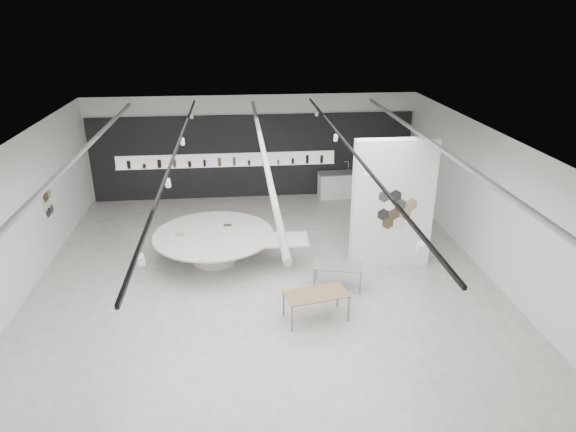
{
  "coord_description": "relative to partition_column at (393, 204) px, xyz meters",
  "views": [
    {
      "loc": [
        -0.61,
        -11.5,
        6.8
      ],
      "look_at": [
        0.69,
        1.2,
        1.5
      ],
      "focal_mm": 32.0,
      "sensor_mm": 36.0,
      "label": 1
    }
  ],
  "objects": [
    {
      "name": "partition_column",
      "position": [
        0.0,
        0.0,
        0.0
      ],
      "size": [
        2.2,
        0.38,
        3.6
      ],
      "color": "white",
      "rests_on": "ground"
    },
    {
      "name": "sample_table_wood",
      "position": [
        -2.44,
        -2.48,
        -1.18
      ],
      "size": [
        1.55,
        0.99,
        0.67
      ],
      "rotation": [
        0.0,
        0.0,
        0.2
      ],
      "color": "olive",
      "rests_on": "ground"
    },
    {
      "name": "sample_table_stone",
      "position": [
        -1.66,
        -1.13,
        -1.22
      ],
      "size": [
        1.35,
        0.92,
        0.64
      ],
      "rotation": [
        0.0,
        0.0,
        -0.26
      ],
      "color": "slate",
      "rests_on": "ground"
    },
    {
      "name": "kitchen_counter",
      "position": [
        -0.27,
        5.52,
        -1.32
      ],
      "size": [
        1.72,
        0.74,
        1.33
      ],
      "rotation": [
        0.0,
        0.0,
        0.05
      ],
      "color": "white",
      "rests_on": "ground"
    },
    {
      "name": "display_island",
      "position": [
        -4.79,
        0.67,
        -1.24
      ],
      "size": [
        4.36,
        3.49,
        0.86
      ],
      "rotation": [
        0.0,
        0.0,
        -0.04
      ],
      "color": "white",
      "rests_on": "ground"
    },
    {
      "name": "room",
      "position": [
        -3.59,
        -1.0,
        0.27
      ],
      "size": [
        12.02,
        14.02,
        3.82
      ],
      "color": "beige",
      "rests_on": "ground"
    },
    {
      "name": "back_wall_display",
      "position": [
        -3.58,
        5.94,
        -0.26
      ],
      "size": [
        11.8,
        0.27,
        3.1
      ],
      "color": "black",
      "rests_on": "ground"
    }
  ]
}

